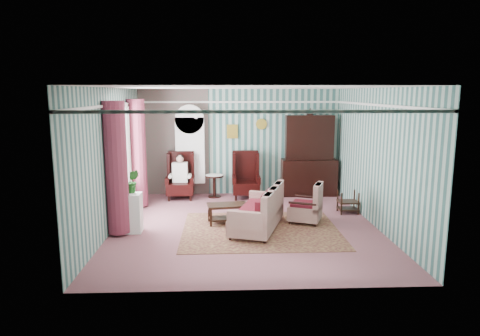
{
  "coord_description": "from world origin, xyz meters",
  "views": [
    {
      "loc": [
        -0.48,
        -8.74,
        2.81
      ],
      "look_at": [
        -0.09,
        0.6,
        1.15
      ],
      "focal_mm": 32.0,
      "sensor_mm": 36.0,
      "label": 1
    }
  ],
  "objects_px": {
    "plant_stand": "(128,213)",
    "sofa": "(257,204)",
    "nest_table": "(348,202)",
    "bookcase": "(190,155)",
    "seated_woman": "(180,177)",
    "floral_armchair": "(305,200)",
    "dresser_hutch": "(309,153)",
    "wingback_left": "(180,176)",
    "round_side_table": "(214,186)",
    "wingback_right": "(246,175)",
    "coffee_table": "(227,214)"
  },
  "relations": [
    {
      "from": "wingback_left",
      "to": "floral_armchair",
      "type": "bearing_deg",
      "value": -37.63
    },
    {
      "from": "wingback_right",
      "to": "seated_woman",
      "type": "relative_size",
      "value": 1.06
    },
    {
      "from": "round_side_table",
      "to": "floral_armchair",
      "type": "bearing_deg",
      "value": -49.94
    },
    {
      "from": "plant_stand",
      "to": "sofa",
      "type": "xyz_separation_m",
      "value": [
        2.63,
        0.06,
        0.14
      ]
    },
    {
      "from": "wingback_left",
      "to": "wingback_right",
      "type": "height_order",
      "value": "same"
    },
    {
      "from": "plant_stand",
      "to": "coffee_table",
      "type": "bearing_deg",
      "value": 13.76
    },
    {
      "from": "plant_stand",
      "to": "sofa",
      "type": "relative_size",
      "value": 0.44
    },
    {
      "from": "dresser_hutch",
      "to": "floral_armchair",
      "type": "bearing_deg",
      "value": -103.0
    },
    {
      "from": "plant_stand",
      "to": "nest_table",
      "type": "bearing_deg",
      "value": 13.84
    },
    {
      "from": "dresser_hutch",
      "to": "bookcase",
      "type": "bearing_deg",
      "value": 177.89
    },
    {
      "from": "wingback_right",
      "to": "round_side_table",
      "type": "bearing_deg",
      "value": 169.99
    },
    {
      "from": "nest_table",
      "to": "plant_stand",
      "type": "bearing_deg",
      "value": -166.16
    },
    {
      "from": "nest_table",
      "to": "floral_armchair",
      "type": "relative_size",
      "value": 0.54
    },
    {
      "from": "wingback_right",
      "to": "round_side_table",
      "type": "distance_m",
      "value": 0.92
    },
    {
      "from": "dresser_hutch",
      "to": "wingback_left",
      "type": "xyz_separation_m",
      "value": [
        -3.5,
        -0.27,
        -0.55
      ]
    },
    {
      "from": "seated_woman",
      "to": "sofa",
      "type": "bearing_deg",
      "value": -55.74
    },
    {
      "from": "dresser_hutch",
      "to": "wingback_left",
      "type": "height_order",
      "value": "dresser_hutch"
    },
    {
      "from": "bookcase",
      "to": "plant_stand",
      "type": "distance_m",
      "value": 3.39
    },
    {
      "from": "wingback_left",
      "to": "nest_table",
      "type": "bearing_deg",
      "value": -20.85
    },
    {
      "from": "dresser_hutch",
      "to": "round_side_table",
      "type": "xyz_separation_m",
      "value": [
        -2.6,
        -0.12,
        -0.88
      ]
    },
    {
      "from": "nest_table",
      "to": "floral_armchair",
      "type": "bearing_deg",
      "value": -148.71
    },
    {
      "from": "seated_woman",
      "to": "sofa",
      "type": "distance_m",
      "value": 3.25
    },
    {
      "from": "seated_woman",
      "to": "nest_table",
      "type": "height_order",
      "value": "seated_woman"
    },
    {
      "from": "seated_woman",
      "to": "nest_table",
      "type": "relative_size",
      "value": 2.19
    },
    {
      "from": "bookcase",
      "to": "nest_table",
      "type": "xyz_separation_m",
      "value": [
        3.82,
        -1.94,
        -0.85
      ]
    },
    {
      "from": "round_side_table",
      "to": "plant_stand",
      "type": "bearing_deg",
      "value": -120.38
    },
    {
      "from": "wingback_left",
      "to": "dresser_hutch",
      "type": "bearing_deg",
      "value": 4.41
    },
    {
      "from": "seated_woman",
      "to": "wingback_left",
      "type": "bearing_deg",
      "value": 0.0
    },
    {
      "from": "plant_stand",
      "to": "dresser_hutch",
      "type": "bearing_deg",
      "value": 35.08
    },
    {
      "from": "dresser_hutch",
      "to": "wingback_right",
      "type": "relative_size",
      "value": 1.89
    },
    {
      "from": "bookcase",
      "to": "plant_stand",
      "type": "xyz_separation_m",
      "value": [
        -1.05,
        -3.14,
        -0.72
      ]
    },
    {
      "from": "nest_table",
      "to": "floral_armchair",
      "type": "distance_m",
      "value": 1.37
    },
    {
      "from": "dresser_hutch",
      "to": "wingback_right",
      "type": "bearing_deg",
      "value": -171.23
    },
    {
      "from": "bookcase",
      "to": "dresser_hutch",
      "type": "height_order",
      "value": "dresser_hutch"
    },
    {
      "from": "seated_woman",
      "to": "floral_armchair",
      "type": "xyz_separation_m",
      "value": [
        2.92,
        -2.25,
        -0.09
      ]
    },
    {
      "from": "wingback_left",
      "to": "seated_woman",
      "type": "xyz_separation_m",
      "value": [
        0.0,
        0.0,
        -0.04
      ]
    },
    {
      "from": "round_side_table",
      "to": "floral_armchair",
      "type": "xyz_separation_m",
      "value": [
        2.02,
        -2.4,
        0.2
      ]
    },
    {
      "from": "bookcase",
      "to": "coffee_table",
      "type": "bearing_deg",
      "value": -69.82
    },
    {
      "from": "dresser_hutch",
      "to": "plant_stand",
      "type": "relative_size",
      "value": 2.95
    },
    {
      "from": "coffee_table",
      "to": "wingback_right",
      "type": "bearing_deg",
      "value": 76.82
    },
    {
      "from": "round_side_table",
      "to": "seated_woman",
      "type": "bearing_deg",
      "value": -170.54
    },
    {
      "from": "coffee_table",
      "to": "round_side_table",
      "type": "bearing_deg",
      "value": 97.62
    },
    {
      "from": "nest_table",
      "to": "sofa",
      "type": "distance_m",
      "value": 2.53
    },
    {
      "from": "seated_woman",
      "to": "coffee_table",
      "type": "xyz_separation_m",
      "value": [
        1.22,
        -2.25,
        -0.38
      ]
    },
    {
      "from": "bookcase",
      "to": "sofa",
      "type": "bearing_deg",
      "value": -62.82
    },
    {
      "from": "nest_table",
      "to": "dresser_hutch",
      "type": "bearing_deg",
      "value": 107.39
    },
    {
      "from": "bookcase",
      "to": "round_side_table",
      "type": "relative_size",
      "value": 3.73
    },
    {
      "from": "bookcase",
      "to": "round_side_table",
      "type": "distance_m",
      "value": 1.07
    },
    {
      "from": "seated_woman",
      "to": "sofa",
      "type": "relative_size",
      "value": 0.65
    },
    {
      "from": "seated_woman",
      "to": "round_side_table",
      "type": "height_order",
      "value": "seated_woman"
    }
  ]
}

